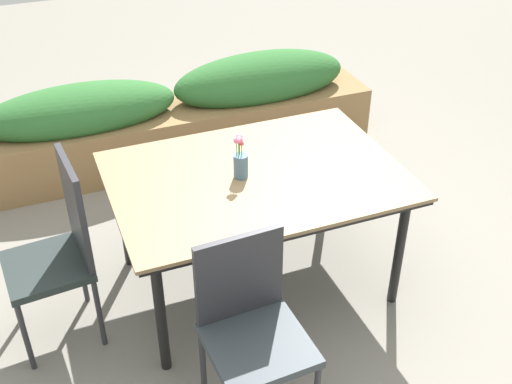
{
  "coord_description": "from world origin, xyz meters",
  "views": [
    {
      "loc": [
        -1.06,
        -2.55,
        2.5
      ],
      "look_at": [
        -0.04,
        0.04,
        0.62
      ],
      "focal_mm": 44.45,
      "sensor_mm": 36.0,
      "label": 1
    }
  ],
  "objects_px": {
    "dining_table": "(256,183)",
    "flower_vase": "(240,161)",
    "chair_near_left": "(251,324)",
    "planter_box": "(178,116)",
    "chair_end_left": "(60,246)"
  },
  "relations": [
    {
      "from": "dining_table",
      "to": "flower_vase",
      "type": "height_order",
      "value": "flower_vase"
    },
    {
      "from": "chair_near_left",
      "to": "planter_box",
      "type": "relative_size",
      "value": 0.31
    },
    {
      "from": "chair_near_left",
      "to": "flower_vase",
      "type": "xyz_separation_m",
      "value": [
        0.26,
        0.82,
        0.28
      ]
    },
    {
      "from": "chair_near_left",
      "to": "flower_vase",
      "type": "height_order",
      "value": "flower_vase"
    },
    {
      "from": "chair_near_left",
      "to": "chair_end_left",
      "type": "distance_m",
      "value": 1.07
    },
    {
      "from": "dining_table",
      "to": "chair_near_left",
      "type": "xyz_separation_m",
      "value": [
        -0.34,
        -0.81,
        -0.13
      ]
    },
    {
      "from": "planter_box",
      "to": "chair_near_left",
      "type": "bearing_deg",
      "value": -97.89
    },
    {
      "from": "dining_table",
      "to": "chair_end_left",
      "type": "relative_size",
      "value": 1.5
    },
    {
      "from": "dining_table",
      "to": "planter_box",
      "type": "distance_m",
      "value": 1.58
    },
    {
      "from": "chair_near_left",
      "to": "planter_box",
      "type": "xyz_separation_m",
      "value": [
        0.33,
        2.36,
        -0.2
      ]
    },
    {
      "from": "chair_near_left",
      "to": "dining_table",
      "type": "bearing_deg",
      "value": -115.67
    },
    {
      "from": "chair_near_left",
      "to": "planter_box",
      "type": "distance_m",
      "value": 2.39
    },
    {
      "from": "chair_near_left",
      "to": "chair_end_left",
      "type": "height_order",
      "value": "chair_end_left"
    },
    {
      "from": "dining_table",
      "to": "chair_end_left",
      "type": "distance_m",
      "value": 1.03
    },
    {
      "from": "chair_end_left",
      "to": "planter_box",
      "type": "bearing_deg",
      "value": -38.48
    }
  ]
}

